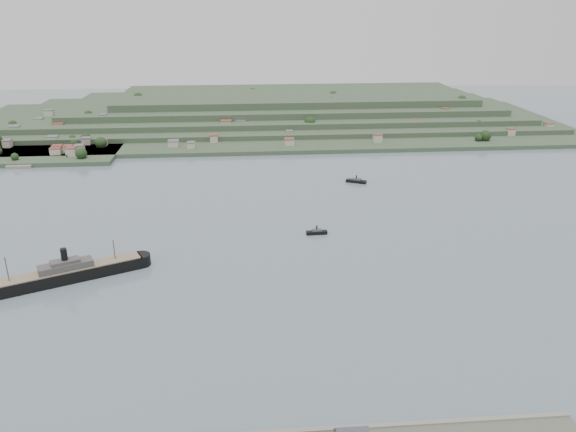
{
  "coord_description": "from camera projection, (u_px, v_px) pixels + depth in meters",
  "views": [
    {
      "loc": [
        -4.73,
        -302.68,
        141.47
      ],
      "look_at": [
        23.68,
        30.0,
        13.0
      ],
      "focal_mm": 35.0,
      "sensor_mm": 36.0,
      "label": 1
    }
  ],
  "objects": [
    {
      "name": "ground",
      "position": [
        253.0,
        256.0,
        332.65
      ],
      "size": [
        1400.0,
        1400.0,
        0.0
      ],
      "primitive_type": "plane",
      "color": "slate",
      "rests_on": "ground"
    },
    {
      "name": "far_peninsula",
      "position": [
        267.0,
        112.0,
        696.14
      ],
      "size": [
        760.0,
        309.0,
        30.0
      ],
      "color": "#31452E",
      "rests_on": "ground"
    },
    {
      "name": "steamship",
      "position": [
        59.0,
        275.0,
        299.64
      ],
      "size": [
        88.93,
        47.37,
        22.71
      ],
      "color": "black",
      "rests_on": "ground"
    },
    {
      "name": "tugboat",
      "position": [
        317.0,
        232.0,
        362.84
      ],
      "size": [
        13.73,
        4.2,
        6.12
      ],
      "color": "black",
      "rests_on": "ground"
    },
    {
      "name": "ferry_west",
      "position": [
        67.0,
        160.0,
        527.97
      ],
      "size": [
        16.52,
        7.7,
        5.98
      ],
      "color": "black",
      "rests_on": "ground"
    },
    {
      "name": "ferry_east",
      "position": [
        356.0,
        181.0,
        465.66
      ],
      "size": [
        17.31,
        11.33,
        6.34
      ],
      "color": "black",
      "rests_on": "ground"
    }
  ]
}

